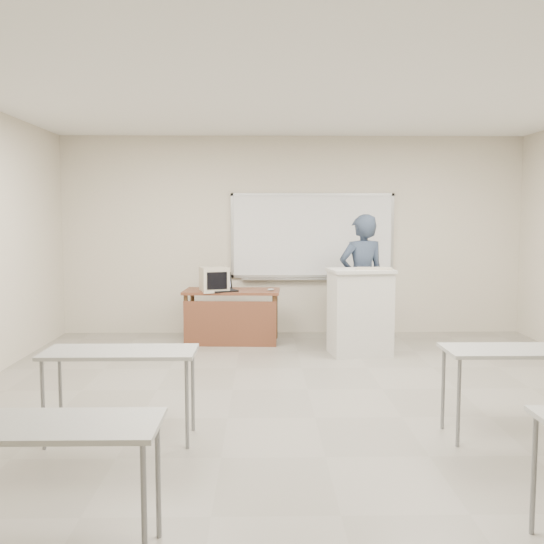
{
  "coord_description": "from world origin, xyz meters",
  "views": [
    {
      "loc": [
        -0.47,
        -5.25,
        1.79
      ],
      "look_at": [
        -0.35,
        2.2,
        1.1
      ],
      "focal_mm": 40.0,
      "sensor_mm": 36.0,
      "label": 1
    }
  ],
  "objects_px": {
    "whiteboard": "(312,237)",
    "presenter": "(362,280)",
    "mouse": "(271,290)",
    "keyboard": "(374,269)",
    "podium": "(360,312)",
    "instructor_desk": "(232,306)",
    "laptop": "(224,287)",
    "crt_monitor": "(214,279)"
  },
  "relations": [
    {
      "from": "whiteboard",
      "to": "presenter",
      "type": "distance_m",
      "value": 1.22
    },
    {
      "from": "mouse",
      "to": "presenter",
      "type": "relative_size",
      "value": 0.05
    },
    {
      "from": "keyboard",
      "to": "podium",
      "type": "bearing_deg",
      "value": 149.28
    },
    {
      "from": "whiteboard",
      "to": "presenter",
      "type": "relative_size",
      "value": 1.36
    },
    {
      "from": "whiteboard",
      "to": "mouse",
      "type": "bearing_deg",
      "value": -129.08
    },
    {
      "from": "whiteboard",
      "to": "podium",
      "type": "distance_m",
      "value": 1.8
    },
    {
      "from": "instructor_desk",
      "to": "podium",
      "type": "relative_size",
      "value": 1.21
    },
    {
      "from": "laptop",
      "to": "keyboard",
      "type": "bearing_deg",
      "value": -46.23
    },
    {
      "from": "podium",
      "to": "laptop",
      "type": "bearing_deg",
      "value": 151.71
    },
    {
      "from": "instructor_desk",
      "to": "presenter",
      "type": "xyz_separation_m",
      "value": [
        1.81,
        -0.11,
        0.38
      ]
    },
    {
      "from": "crt_monitor",
      "to": "laptop",
      "type": "bearing_deg",
      "value": -15.73
    },
    {
      "from": "laptop",
      "to": "podium",
      "type": "bearing_deg",
      "value": -44.61
    },
    {
      "from": "whiteboard",
      "to": "keyboard",
      "type": "bearing_deg",
      "value": -67.74
    },
    {
      "from": "whiteboard",
      "to": "presenter",
      "type": "height_order",
      "value": "whiteboard"
    },
    {
      "from": "crt_monitor",
      "to": "mouse",
      "type": "xyz_separation_m",
      "value": [
        0.8,
        -0.0,
        -0.15
      ]
    },
    {
      "from": "presenter",
      "to": "whiteboard",
      "type": "bearing_deg",
      "value": -71.0
    },
    {
      "from": "laptop",
      "to": "mouse",
      "type": "height_order",
      "value": "laptop"
    },
    {
      "from": "instructor_desk",
      "to": "mouse",
      "type": "relative_size",
      "value": 14.31
    },
    {
      "from": "instructor_desk",
      "to": "crt_monitor",
      "type": "height_order",
      "value": "crt_monitor"
    },
    {
      "from": "presenter",
      "to": "instructor_desk",
      "type": "bearing_deg",
      "value": -19.22
    },
    {
      "from": "podium",
      "to": "mouse",
      "type": "relative_size",
      "value": 11.86
    },
    {
      "from": "crt_monitor",
      "to": "whiteboard",
      "type": "bearing_deg",
      "value": 12.5
    },
    {
      "from": "podium",
      "to": "presenter",
      "type": "bearing_deg",
      "value": 71.05
    },
    {
      "from": "crt_monitor",
      "to": "keyboard",
      "type": "distance_m",
      "value": 2.25
    },
    {
      "from": "podium",
      "to": "keyboard",
      "type": "bearing_deg",
      "value": -46.32
    },
    {
      "from": "mouse",
      "to": "whiteboard",
      "type": "bearing_deg",
      "value": 41.27
    },
    {
      "from": "whiteboard",
      "to": "podium",
      "type": "height_order",
      "value": "whiteboard"
    },
    {
      "from": "instructor_desk",
      "to": "whiteboard",
      "type": "bearing_deg",
      "value": 35.99
    },
    {
      "from": "whiteboard",
      "to": "mouse",
      "type": "height_order",
      "value": "whiteboard"
    },
    {
      "from": "crt_monitor",
      "to": "laptop",
      "type": "distance_m",
      "value": 0.18
    },
    {
      "from": "whiteboard",
      "to": "keyboard",
      "type": "distance_m",
      "value": 1.75
    },
    {
      "from": "keyboard",
      "to": "presenter",
      "type": "distance_m",
      "value": 0.74
    },
    {
      "from": "mouse",
      "to": "presenter",
      "type": "xyz_separation_m",
      "value": [
        1.26,
        -0.09,
        0.14
      ]
    },
    {
      "from": "podium",
      "to": "whiteboard",
      "type": "bearing_deg",
      "value": 101.15
    },
    {
      "from": "keyboard",
      "to": "presenter",
      "type": "xyz_separation_m",
      "value": [
        -0.03,
        0.7,
        -0.22
      ]
    },
    {
      "from": "whiteboard",
      "to": "podium",
      "type": "xyz_separation_m",
      "value": [
        0.5,
        -1.47,
        -0.92
      ]
    },
    {
      "from": "instructor_desk",
      "to": "keyboard",
      "type": "distance_m",
      "value": 2.1
    },
    {
      "from": "whiteboard",
      "to": "keyboard",
      "type": "relative_size",
      "value": 5.42
    },
    {
      "from": "instructor_desk",
      "to": "keyboard",
      "type": "xyz_separation_m",
      "value": [
        1.85,
        -0.81,
        0.6
      ]
    },
    {
      "from": "podium",
      "to": "laptop",
      "type": "relative_size",
      "value": 3.26
    },
    {
      "from": "laptop",
      "to": "presenter",
      "type": "distance_m",
      "value": 1.92
    },
    {
      "from": "instructor_desk",
      "to": "crt_monitor",
      "type": "relative_size",
      "value": 3.26
    }
  ]
}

